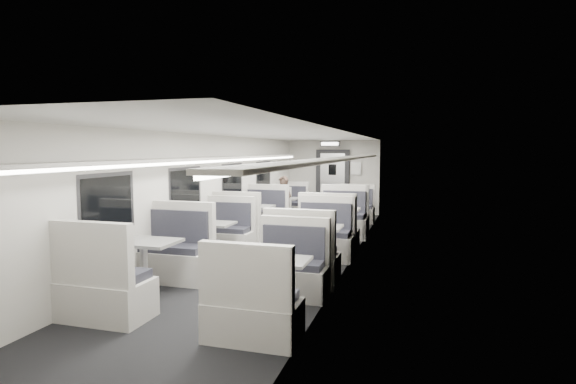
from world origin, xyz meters
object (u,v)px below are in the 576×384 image
Objects in this scene: booth_right_d at (275,286)px; vestibule_door at (333,182)px; booth_left_d at (144,268)px; passenger at (283,204)px; booth_right_c at (315,247)px; exit_sign at (330,144)px; booth_left_c at (210,242)px; booth_left_a at (283,210)px; booth_right_b at (337,226)px; booth_right_a at (353,213)px; booth_left_b at (253,222)px.

vestibule_door is (-1.00, 9.20, 0.66)m from booth_right_d.
booth_right_d is at bearing -4.65° from booth_left_d.
passenger is (0.37, 5.58, 0.29)m from booth_left_d.
booth_right_c is 3.63× the size of exit_sign.
exit_sign is (-1.00, 6.48, 1.88)m from booth_right_c.
booth_left_c is 6.82m from exit_sign.
booth_left_d is at bearing -134.00° from booth_right_c.
booth_right_d is 9.28m from vestibule_door.
booth_left_a is 0.90× the size of booth_right_b.
passenger is at bearing -102.05° from exit_sign.
booth_right_c is at bearing -90.00° from booth_right_b.
vestibule_door is (1.00, 6.96, 0.66)m from booth_left_c.
booth_right_d is 8.98m from exit_sign.
exit_sign is (-1.00, 4.30, 1.86)m from booth_right_b.
booth_right_b is 4.93m from vestibule_door.
booth_right_a is at bearing 90.00° from booth_right_d.
booth_left_b is (0.00, -2.38, 0.03)m from booth_left_a.
booth_right_b is (2.00, 2.17, 0.03)m from booth_left_c.
booth_right_c is (2.00, 2.07, -0.02)m from booth_left_d.
passenger reaches higher than booth_left_d.
booth_left_b is 3.66× the size of exit_sign.
booth_left_d is 2.88m from booth_right_c.
exit_sign reaches higher than booth_left_d.
booth_left_a is 0.93× the size of booth_right_c.
booth_right_c is at bearing -48.67° from booth_left_b.
booth_left_a is at bearing -113.40° from vestibule_door.
booth_left_a is 4.65m from booth_left_c.
booth_left_c is 0.92× the size of booth_left_d.
booth_right_d is at bearing -52.80° from passenger.
booth_left_c is (0.00, -2.26, -0.02)m from booth_left_b.
vestibule_door reaches higher than booth_right_b.
booth_left_b is at bearing -85.20° from passenger.
exit_sign is at bearing 118.36° from booth_right_a.
vestibule_door is at bearing 96.20° from booth_right_d.
booth_left_c reaches higher than booth_right_d.
booth_right_b is 4.42m from booth_right_d.
booth_left_b is 4.84m from vestibule_door.
booth_left_c is at bearing -113.42° from booth_right_a.
booth_right_d is (0.00, -4.42, -0.04)m from booth_right_b.
exit_sign reaches higher than booth_left_a.
vestibule_door is at bearing 101.80° from booth_right_b.
exit_sign reaches higher than booth_right_c.
booth_left_a is 2.38m from booth_left_b.
passenger reaches higher than booth_left_c.
booth_right_a is 0.97× the size of booth_right_d.
booth_right_a is (2.00, -0.03, -0.01)m from booth_left_a.
exit_sign is (1.00, 6.47, 1.90)m from booth_left_c.
booth_left_d is 4.70m from booth_right_b.
vestibule_door is 3.39× the size of exit_sign.
booth_left_b is 0.97× the size of booth_left_d.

